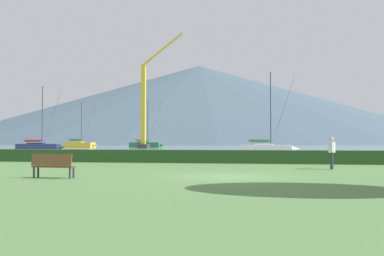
# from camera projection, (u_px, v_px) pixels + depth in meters

# --- Properties ---
(ground_plane) EXTENTS (1000.00, 1000.00, 0.00)m
(ground_plane) POSITION_uv_depth(u_px,v_px,m) (227.00, 176.00, 18.40)
(ground_plane) COLOR #517A42
(harbor_water) EXTENTS (320.00, 246.00, 0.00)m
(harbor_water) POSITION_uv_depth(u_px,v_px,m) (266.00, 145.00, 153.28)
(harbor_water) COLOR #8499A8
(harbor_water) RESTS_ON ground_plane
(hedge_line) EXTENTS (80.00, 1.20, 0.86)m
(hedge_line) POSITION_uv_depth(u_px,v_px,m) (243.00, 157.00, 29.24)
(hedge_line) COLOR #284C23
(hedge_line) RESTS_ON ground_plane
(sailboat_slip_0) EXTENTS (8.13, 2.97, 10.17)m
(sailboat_slip_0) POSITION_uv_depth(u_px,v_px,m) (79.00, 144.00, 100.33)
(sailboat_slip_0) COLOR gold
(sailboat_slip_0) RESTS_ON harbor_water
(sailboat_slip_4) EXTENTS (8.10, 2.74, 10.72)m
(sailboat_slip_4) POSITION_uv_depth(u_px,v_px,m) (146.00, 144.00, 101.12)
(sailboat_slip_4) COLOR #236B38
(sailboat_slip_4) RESTS_ON harbor_water
(sailboat_slip_5) EXTENTS (7.38, 3.00, 9.72)m
(sailboat_slip_5) POSITION_uv_depth(u_px,v_px,m) (39.00, 146.00, 68.05)
(sailboat_slip_5) COLOR navy
(sailboat_slip_5) RESTS_ON harbor_water
(sailboat_slip_6) EXTENTS (6.99, 2.36, 9.70)m
(sailboat_slip_6) POSITION_uv_depth(u_px,v_px,m) (267.00, 148.00, 54.00)
(sailboat_slip_6) COLOR white
(sailboat_slip_6) RESTS_ON harbor_water
(park_bench_near_path) EXTENTS (1.66, 0.48, 0.95)m
(park_bench_near_path) POSITION_uv_depth(u_px,v_px,m) (53.00, 165.00, 17.54)
(park_bench_near_path) COLOR brown
(park_bench_near_path) RESTS_ON ground_plane
(person_seated_viewer) EXTENTS (0.36, 0.57, 1.65)m
(person_seated_viewer) POSITION_uv_depth(u_px,v_px,m) (332.00, 150.00, 23.07)
(person_seated_viewer) COLOR #2D3347
(person_seated_viewer) RESTS_ON ground_plane
(dock_crane) EXTENTS (8.80, 2.00, 22.35)m
(dock_crane) POSITION_uv_depth(u_px,v_px,m) (145.00, 109.00, 87.92)
(dock_crane) COLOR #333338
(dock_crane) RESTS_ON ground_plane
(distant_hill_west_ridge) EXTENTS (328.13, 328.13, 52.37)m
(distant_hill_west_ridge) POSITION_uv_depth(u_px,v_px,m) (199.00, 104.00, 305.62)
(distant_hill_west_ridge) COLOR #425666
(distant_hill_west_ridge) RESTS_ON ground_plane
(distant_hill_central_peak) EXTENTS (277.43, 277.43, 58.43)m
(distant_hill_central_peak) POSITION_uv_depth(u_px,v_px,m) (184.00, 111.00, 417.11)
(distant_hill_central_peak) COLOR #4C6070
(distant_hill_central_peak) RESTS_ON ground_plane
(distant_hill_east_ridge) EXTENTS (192.44, 192.44, 52.49)m
(distant_hill_east_ridge) POSITION_uv_depth(u_px,v_px,m) (191.00, 112.00, 381.54)
(distant_hill_east_ridge) COLOR slate
(distant_hill_east_ridge) RESTS_ON ground_plane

